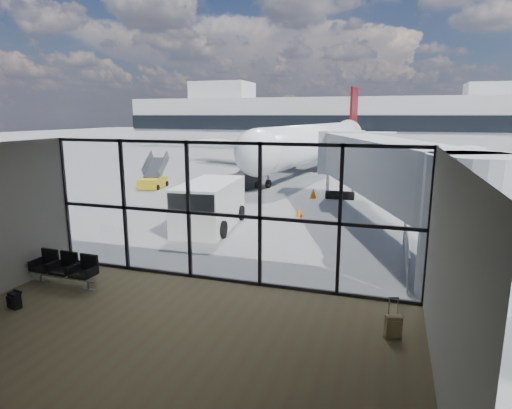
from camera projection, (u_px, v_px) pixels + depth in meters
The scene contains 21 objects.
ground at pixel (349, 160), 51.11m from camera, with size 220.00×220.00×0.00m, color slate.
lounge_shell at pixel (136, 245), 8.79m from camera, with size 12.02×8.01×4.51m.
glass_curtain_wall at pixel (223, 214), 13.35m from camera, with size 12.10×0.12×4.50m.
jet_bridge at pixel (391, 174), 18.39m from camera, with size 8.00×16.50×4.33m.
apron_railing at pixel (406, 245), 15.27m from camera, with size 0.06×5.46×1.11m.
far_terminal at pixel (360, 121), 70.90m from camera, with size 80.00×12.20×11.00m.
tree_0 at pixel (155, 118), 93.36m from camera, with size 4.95×4.95×7.12m.
tree_1 at pixel (180, 115), 91.45m from camera, with size 5.61×5.61×8.07m.
tree_2 at pixel (205, 112), 89.54m from camera, with size 6.27×6.27×9.03m.
tree_3 at pixel (232, 118), 88.01m from camera, with size 4.95×4.95×7.12m.
tree_4 at pixel (260, 115), 86.10m from camera, with size 5.61×5.61×8.07m.
tree_5 at pixel (289, 112), 84.19m from camera, with size 6.27×6.27×9.03m.
seating_row at pixel (66, 267), 13.48m from camera, with size 2.31×0.73×1.02m.
backpack at pixel (14, 300), 11.81m from camera, with size 0.37×0.36×0.50m.
suitcase at pixel (393, 327), 10.22m from camera, with size 0.42×0.34×1.00m.
airliner at pixel (320, 142), 42.38m from camera, with size 29.09×33.85×8.74m.
service_van at pixel (209, 205), 20.11m from camera, with size 2.83×5.20×2.18m.
belt_loader at pixel (241, 181), 30.60m from camera, with size 2.34×4.31×1.89m.
mobile_stairs at pixel (153, 181), 31.41m from camera, with size 1.92×3.14×2.09m.
traffic_cone_b at pixel (299, 212), 22.50m from camera, with size 0.40×0.40×0.58m.
traffic_cone_c at pixel (313, 193), 27.58m from camera, with size 0.47×0.47×0.67m.
Camera 1 is at (4.92, -12.08, 5.27)m, focal length 30.00 mm.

